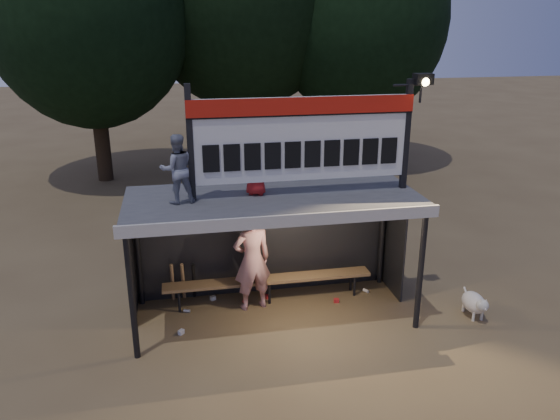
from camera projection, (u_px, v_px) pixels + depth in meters
name	position (u px, v px, depth m)	size (l,w,h in m)	color
ground	(273.00, 315.00, 10.08)	(80.00, 80.00, 0.00)	brown
player	(252.00, 260.00, 10.03)	(0.71, 0.47, 1.96)	silver
child_a	(177.00, 169.00, 8.75)	(0.55, 0.43, 1.13)	gray
child_b	(256.00, 169.00, 9.21)	(0.44, 0.29, 0.90)	maroon
dugout_shelter	(271.00, 216.00, 9.70)	(5.10, 2.08, 2.32)	#404042
scoreboard_assembly	(306.00, 136.00, 9.08)	(4.10, 0.27, 1.99)	black
bench	(268.00, 280.00, 10.45)	(4.00, 0.35, 0.48)	olive
tree_left	(88.00, 8.00, 16.82)	(6.46, 6.46, 9.27)	#302215
tree_right	(360.00, 19.00, 19.00)	(6.08, 6.08, 8.72)	black
dog	(475.00, 303.00, 9.93)	(0.36, 0.81, 0.49)	beige
bats	(183.00, 281.00, 10.41)	(0.47, 0.32, 0.84)	olive
litter	(258.00, 304.00, 10.39)	(3.78, 1.24, 0.08)	red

